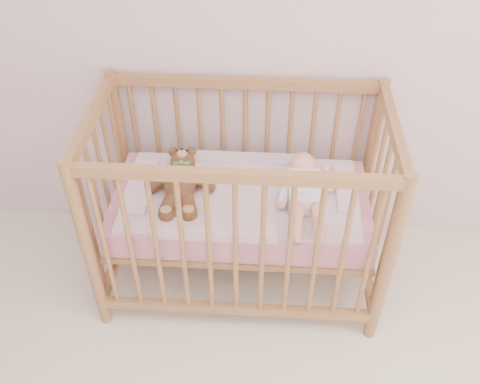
# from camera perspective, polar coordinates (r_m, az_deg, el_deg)

# --- Properties ---
(crib) EXTENTS (1.36, 0.76, 1.00)m
(crib) POSITION_cam_1_polar(r_m,az_deg,el_deg) (2.58, 0.07, -1.28)
(crib) COLOR #AA7F48
(crib) RESTS_ON floor
(mattress) EXTENTS (1.22, 0.62, 0.13)m
(mattress) POSITION_cam_1_polar(r_m,az_deg,el_deg) (2.59, 0.07, -1.53)
(mattress) COLOR pink
(mattress) RESTS_ON crib
(blanket) EXTENTS (1.10, 0.58, 0.06)m
(blanket) POSITION_cam_1_polar(r_m,az_deg,el_deg) (2.54, 0.07, -0.28)
(blanket) COLOR pink
(blanket) RESTS_ON mattress
(baby) EXTENTS (0.30, 0.59, 0.14)m
(baby) POSITION_cam_1_polar(r_m,az_deg,el_deg) (2.48, 6.90, 0.43)
(baby) COLOR white
(baby) RESTS_ON blanket
(teddy_bear) EXTENTS (0.38, 0.51, 0.13)m
(teddy_bear) POSITION_cam_1_polar(r_m,az_deg,el_deg) (2.50, -6.42, 1.15)
(teddy_bear) COLOR brown
(teddy_bear) RESTS_ON blanket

